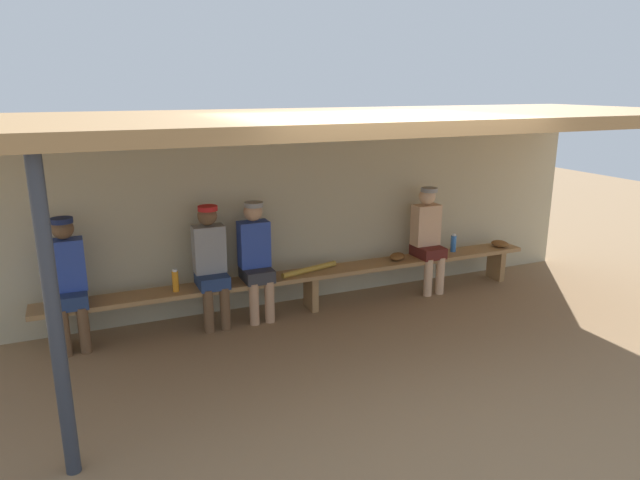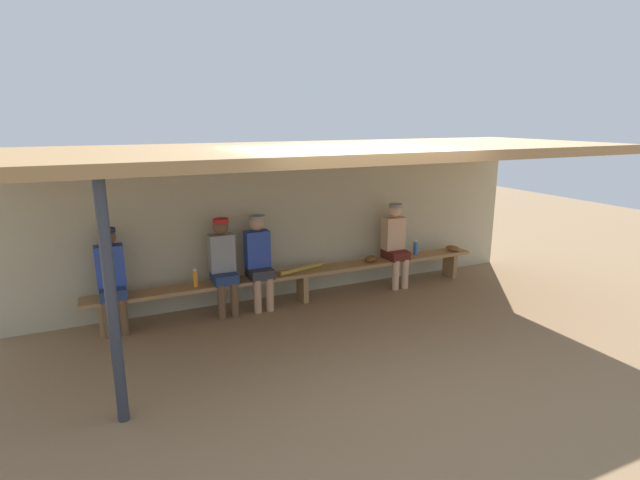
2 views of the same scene
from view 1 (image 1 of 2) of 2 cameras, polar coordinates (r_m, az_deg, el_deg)
The scene contains 14 objects.
ground_plane at distance 5.60m, azimuth 5.33°, elevation -12.30°, with size 24.00×24.00×0.00m, color #8C6D4C.
back_wall at distance 6.94m, azimuth -2.37°, elevation 2.89°, with size 8.00×0.20×2.20m, color #B7AD8C.
dugout_roof at distance 5.60m, azimuth 2.40°, elevation 11.93°, with size 8.00×2.80×0.12m, color #9E7547.
support_post at distance 4.07m, azimuth -24.97°, elevation -7.61°, with size 0.10×0.10×2.20m, color #2D333D.
bench at distance 6.73m, azimuth -0.92°, elevation -3.80°, with size 6.00×0.36×0.46m.
player_in_white at distance 6.41m, azimuth -6.45°, elevation -1.50°, with size 0.34×0.42×1.34m.
player_rightmost at distance 7.37m, azimuth 10.73°, elevation 0.54°, with size 0.34×0.42×1.34m.
player_in_blue at distance 6.29m, azimuth -10.87°, elevation -2.01°, with size 0.34×0.42×1.34m.
player_leftmost at distance 6.17m, azimuth -23.86°, elevation -3.43°, with size 0.34×0.42×1.34m.
water_bottle_green at distance 7.70m, azimuth 13.18°, elevation -0.31°, with size 0.07×0.07×0.24m.
water_bottle_orange at distance 6.25m, azimuth -14.25°, elevation -3.98°, with size 0.07×0.07×0.25m.
baseball_glove_dark_brown at distance 7.21m, azimuth 7.72°, elevation -1.65°, with size 0.24×0.17×0.09m, color brown.
baseball_glove_tan at distance 8.10m, azimuth 17.53°, elevation -0.35°, with size 0.24×0.17×0.09m, color brown.
baseball_bat at distance 6.69m, azimuth -1.05°, elevation -2.96°, with size 0.07×0.07×0.77m, color #B28C33.
Camera 1 is at (-2.43, -4.33, 2.58)m, focal length 32.02 mm.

